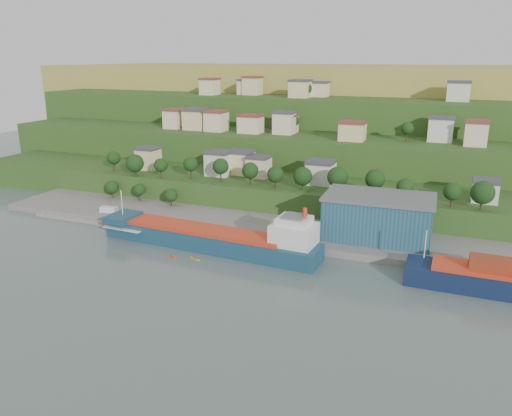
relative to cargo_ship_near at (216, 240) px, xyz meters
The scene contains 10 objects.
ground 9.90m from the cargo_ship_near, 67.61° to the right, with size 500.00×500.00×0.00m, color #495852.
quay 30.57m from the cargo_ship_near, 39.11° to the left, with size 220.00×26.00×4.00m, color slate.
pebble_beach 53.12m from the cargo_ship_near, 165.59° to the left, with size 40.00×18.00×2.40m, color slate.
hillside 159.97m from the cargo_ship_near, 88.71° to the left, with size 360.00×211.17×96.00m.
cargo_ship_near is the anchor object (origin of this frame).
warehouse 47.60m from the cargo_ship_near, 26.66° to the left, with size 31.62×20.03×12.80m.
caravan 48.36m from the cargo_ship_near, 165.25° to the left, with size 5.76×2.40×2.69m, color silver.
dinghy 38.53m from the cargo_ship_near, 160.04° to the left, with size 4.37×1.64×0.87m, color silver.
kayak_orange 13.63m from the cargo_ship_near, 128.59° to the right, with size 3.62×1.78×0.90m.
kayak_yellow 9.61m from the cargo_ship_near, 101.28° to the right, with size 3.55×1.89×0.89m.
Camera 1 is at (57.09, -111.07, 52.86)m, focal length 35.00 mm.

